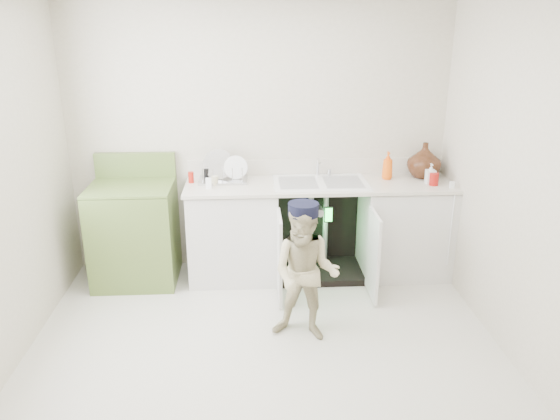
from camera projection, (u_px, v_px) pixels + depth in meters
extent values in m
plane|color=beige|center=(265.00, 346.00, 4.07)|extent=(3.50, 3.50, 0.00)
cube|color=beige|center=(259.00, 139.00, 5.07)|extent=(3.50, 2.50, 0.02)
cube|color=beige|center=(273.00, 293.00, 2.24)|extent=(3.50, 2.50, 0.02)
cube|color=beige|center=(517.00, 182.00, 3.75)|extent=(2.50, 3.00, 0.02)
cube|color=silver|center=(233.00, 233.00, 5.05)|extent=(0.80, 0.60, 0.86)
cube|color=silver|center=(404.00, 229.00, 5.13)|extent=(0.80, 0.60, 0.86)
cube|color=black|center=(316.00, 221.00, 5.34)|extent=(0.80, 0.06, 0.86)
cube|color=black|center=(318.00, 270.00, 5.22)|extent=(0.80, 0.60, 0.06)
cylinder|color=gray|center=(311.00, 226.00, 5.17)|extent=(0.05, 0.05, 0.70)
cylinder|color=gray|center=(325.00, 225.00, 5.18)|extent=(0.05, 0.05, 0.70)
cylinder|color=gray|center=(319.00, 210.00, 5.07)|extent=(0.07, 0.18, 0.07)
cube|color=silver|center=(280.00, 258.00, 4.61)|extent=(0.03, 0.40, 0.76)
cube|color=silver|center=(373.00, 255.00, 4.65)|extent=(0.02, 0.40, 0.76)
cube|color=beige|center=(321.00, 185.00, 4.94)|extent=(2.44, 0.64, 0.03)
cube|color=beige|center=(317.00, 167.00, 5.18)|extent=(2.44, 0.02, 0.15)
cube|color=white|center=(321.00, 184.00, 4.93)|extent=(0.85, 0.55, 0.02)
cube|color=gray|center=(298.00, 183.00, 4.92)|extent=(0.34, 0.40, 0.01)
cube|color=gray|center=(343.00, 182.00, 4.94)|extent=(0.34, 0.40, 0.01)
cylinder|color=silver|center=(318.00, 167.00, 5.11)|extent=(0.03, 0.03, 0.17)
cylinder|color=silver|center=(319.00, 161.00, 5.03)|extent=(0.02, 0.14, 0.02)
cylinder|color=silver|center=(329.00, 172.00, 5.13)|extent=(0.04, 0.04, 0.06)
cylinder|color=white|center=(451.00, 229.00, 4.82)|extent=(0.01, 0.01, 0.70)
cube|color=white|center=(452.00, 185.00, 4.77)|extent=(0.04, 0.02, 0.06)
cube|color=silver|center=(223.00, 180.00, 4.99)|extent=(0.44, 0.29, 0.02)
cylinder|color=silver|center=(219.00, 171.00, 4.98)|extent=(0.27, 0.10, 0.27)
cylinder|color=white|center=(236.00, 172.00, 4.98)|extent=(0.22, 0.06, 0.21)
cylinder|color=silver|center=(203.00, 175.00, 4.86)|extent=(0.01, 0.01, 0.13)
cylinder|color=silver|center=(213.00, 175.00, 4.87)|extent=(0.01, 0.01, 0.13)
cylinder|color=silver|center=(222.00, 175.00, 4.87)|extent=(0.01, 0.01, 0.13)
cylinder|color=silver|center=(232.00, 175.00, 4.88)|extent=(0.01, 0.01, 0.13)
cylinder|color=silver|center=(242.00, 175.00, 4.88)|extent=(0.01, 0.01, 0.13)
imported|color=#493015|center=(424.00, 160.00, 5.06)|extent=(0.31, 0.31, 0.33)
imported|color=#FC5D0D|center=(388.00, 166.00, 5.02)|extent=(0.10, 0.10, 0.26)
imported|color=white|center=(431.00, 174.00, 4.90)|extent=(0.08, 0.08, 0.18)
cylinder|color=#A0120D|center=(434.00, 179.00, 4.85)|extent=(0.08, 0.08, 0.11)
cylinder|color=#B41A0F|center=(191.00, 177.00, 4.93)|extent=(0.05, 0.05, 0.10)
cylinder|color=#C5BA90|center=(215.00, 181.00, 4.87)|extent=(0.06, 0.06, 0.08)
cylinder|color=black|center=(206.00, 175.00, 4.97)|extent=(0.04, 0.04, 0.12)
cube|color=white|center=(209.00, 183.00, 4.77)|extent=(0.05, 0.05, 0.09)
cube|color=olive|center=(135.00, 235.00, 4.97)|extent=(0.73, 0.65, 0.89)
cube|color=olive|center=(130.00, 187.00, 4.81)|extent=(0.73, 0.65, 0.02)
cube|color=olive|center=(135.00, 165.00, 5.04)|extent=(0.73, 0.06, 0.23)
cylinder|color=black|center=(105.00, 193.00, 4.66)|extent=(0.16, 0.16, 0.02)
cylinder|color=silver|center=(105.00, 192.00, 4.65)|extent=(0.19, 0.19, 0.01)
cylinder|color=black|center=(113.00, 182.00, 4.96)|extent=(0.16, 0.16, 0.02)
cylinder|color=silver|center=(113.00, 181.00, 4.95)|extent=(0.19, 0.19, 0.01)
cylinder|color=black|center=(148.00, 192.00, 4.68)|extent=(0.16, 0.16, 0.02)
cylinder|color=silver|center=(148.00, 191.00, 4.67)|extent=(0.19, 0.19, 0.01)
cylinder|color=black|center=(154.00, 182.00, 4.98)|extent=(0.16, 0.16, 0.02)
cylinder|color=silver|center=(154.00, 180.00, 4.97)|extent=(0.19, 0.19, 0.01)
imported|color=beige|center=(306.00, 274.00, 4.03)|extent=(0.61, 0.54, 1.06)
cylinder|color=black|center=(307.00, 210.00, 3.86)|extent=(0.28, 0.28, 0.09)
cube|color=black|center=(309.00, 210.00, 3.96)|extent=(0.19, 0.14, 0.01)
cube|color=black|center=(329.00, 215.00, 4.67)|extent=(0.07, 0.01, 0.14)
cube|color=#26F23F|center=(329.00, 215.00, 4.67)|extent=(0.06, 0.00, 0.12)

